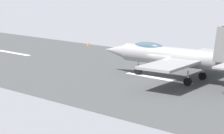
{
  "coord_description": "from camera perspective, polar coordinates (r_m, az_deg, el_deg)",
  "views": [
    {
      "loc": [
        -27.48,
        37.09,
        9.79
      ],
      "look_at": [
        0.04,
        7.21,
        2.2
      ],
      "focal_mm": 75.71,
      "sensor_mm": 36.0,
      "label": 1
    }
  ],
  "objects": [
    {
      "name": "fighter_jet",
      "position": [
        46.28,
        8.19,
        1.26
      ],
      "size": [
        16.91,
        13.91,
        5.58
      ],
      "color": "gray",
      "rests_on": "ground"
    },
    {
      "name": "marker_cone_mid",
      "position": [
        59.39,
        8.68,
        1.24
      ],
      "size": [
        0.44,
        0.44,
        0.55
      ],
      "primitive_type": "cone",
      "color": "orange",
      "rests_on": "ground"
    },
    {
      "name": "marker_cone_far",
      "position": [
        70.17,
        -2.88,
        2.78
      ],
      "size": [
        0.44,
        0.44,
        0.55
      ],
      "primitive_type": "cone",
      "color": "orange",
      "rests_on": "ground"
    },
    {
      "name": "ground_plane",
      "position": [
        47.18,
        5.98,
        -1.45
      ],
      "size": [
        400.0,
        400.0,
        0.0
      ],
      "primitive_type": "plane",
      "color": "slate"
    },
    {
      "name": "runway_strip",
      "position": [
        47.17,
        5.99,
        -1.44
      ],
      "size": [
        240.0,
        26.0,
        0.02
      ],
      "color": "#434546",
      "rests_on": "ground"
    }
  ]
}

